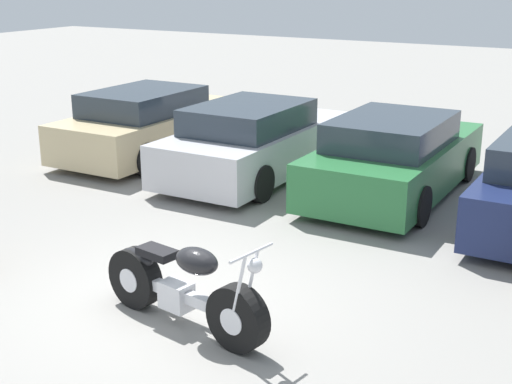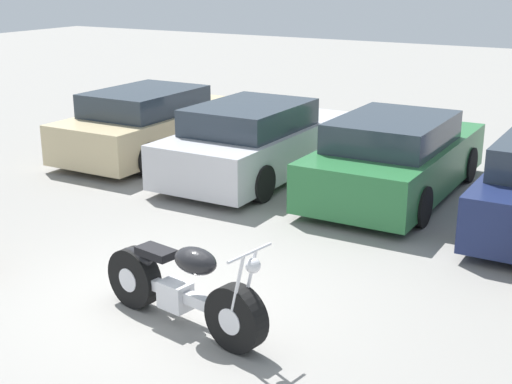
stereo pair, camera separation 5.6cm
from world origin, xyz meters
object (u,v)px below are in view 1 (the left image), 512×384
motorcycle (182,288)px  parked_car_silver (255,141)px  parked_car_champagne (151,124)px  parked_car_green (394,158)px

motorcycle → parked_car_silver: size_ratio=0.50×
parked_car_silver → motorcycle: bearing=-67.6°
parked_car_champagne → parked_car_green: 5.21m
parked_car_champagne → parked_car_silver: same height
motorcycle → parked_car_green: 5.59m
parked_car_green → parked_car_silver: bearing=-176.5°
parked_car_champagne → parked_car_green: same height
motorcycle → parked_car_champagne: 7.48m
motorcycle → parked_car_silver: (-2.23, 5.41, 0.20)m
motorcycle → parked_car_champagne: (-4.84, 5.71, 0.20)m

